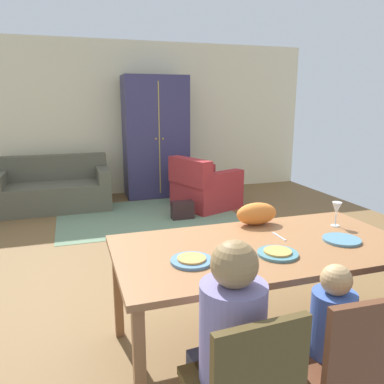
{
  "coord_description": "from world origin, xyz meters",
  "views": [
    {
      "loc": [
        -0.99,
        -3.52,
        1.68
      ],
      "look_at": [
        0.07,
        -0.22,
        0.85
      ],
      "focal_mm": 35.71,
      "sensor_mm": 36.0,
      "label": 1
    }
  ],
  "objects_px": {
    "dining_table": "(263,254)",
    "armoire": "(156,137)",
    "person_child": "(325,352)",
    "cat": "(257,214)",
    "handbag": "(182,210)",
    "armchair": "(204,188)",
    "plate_near_woman": "(342,240)",
    "plate_near_man": "(192,261)",
    "plate_near_child": "(278,254)",
    "couch": "(54,190)",
    "dining_chair_child": "(349,364)",
    "person_man": "(228,359)",
    "wine_glass": "(337,209)"
  },
  "relations": [
    {
      "from": "plate_near_child",
      "to": "wine_glass",
      "type": "bearing_deg",
      "value": 27.21
    },
    {
      "from": "plate_near_woman",
      "to": "handbag",
      "type": "xyz_separation_m",
      "value": [
        -0.2,
        3.12,
        -0.64
      ]
    },
    {
      "from": "plate_near_man",
      "to": "wine_glass",
      "type": "relative_size",
      "value": 1.34
    },
    {
      "from": "person_child",
      "to": "cat",
      "type": "relative_size",
      "value": 2.89
    },
    {
      "from": "dining_table",
      "to": "wine_glass",
      "type": "height_order",
      "value": "wine_glass"
    },
    {
      "from": "plate_near_man",
      "to": "couch",
      "type": "xyz_separation_m",
      "value": [
        -0.92,
        4.3,
        -0.47
      ]
    },
    {
      "from": "couch",
      "to": "armoire",
      "type": "height_order",
      "value": "armoire"
    },
    {
      "from": "person_child",
      "to": "couch",
      "type": "relative_size",
      "value": 0.54
    },
    {
      "from": "armoire",
      "to": "couch",
      "type": "bearing_deg",
      "value": -168.62
    },
    {
      "from": "couch",
      "to": "dining_table",
      "type": "bearing_deg",
      "value": -70.84
    },
    {
      "from": "plate_near_man",
      "to": "plate_near_woman",
      "type": "relative_size",
      "value": 1.0
    },
    {
      "from": "person_child",
      "to": "armchair",
      "type": "height_order",
      "value": "person_child"
    },
    {
      "from": "wine_glass",
      "to": "person_man",
      "type": "distance_m",
      "value": 1.56
    },
    {
      "from": "person_child",
      "to": "cat",
      "type": "height_order",
      "value": "cat"
    },
    {
      "from": "dining_chair_child",
      "to": "armchair",
      "type": "relative_size",
      "value": 0.79
    },
    {
      "from": "person_man",
      "to": "plate_near_child",
      "type": "bearing_deg",
      "value": 43.11
    },
    {
      "from": "dining_table",
      "to": "plate_near_man",
      "type": "xyz_separation_m",
      "value": [
        -0.53,
        -0.12,
        0.07
      ]
    },
    {
      "from": "dining_table",
      "to": "armoire",
      "type": "relative_size",
      "value": 0.93
    },
    {
      "from": "handbag",
      "to": "armchair",
      "type": "bearing_deg",
      "value": 43.89
    },
    {
      "from": "plate_near_man",
      "to": "couch",
      "type": "bearing_deg",
      "value": 102.05
    },
    {
      "from": "person_man",
      "to": "armoire",
      "type": "relative_size",
      "value": 0.53
    },
    {
      "from": "dining_table",
      "to": "armchair",
      "type": "xyz_separation_m",
      "value": [
        0.83,
        3.5,
        -0.38
      ]
    },
    {
      "from": "person_child",
      "to": "armoire",
      "type": "relative_size",
      "value": 0.44
    },
    {
      "from": "plate_near_man",
      "to": "plate_near_woman",
      "type": "height_order",
      "value": "same"
    },
    {
      "from": "plate_near_man",
      "to": "armoire",
      "type": "bearing_deg",
      "value": 79.93
    },
    {
      "from": "dining_table",
      "to": "person_child",
      "type": "relative_size",
      "value": 2.1
    },
    {
      "from": "wine_glass",
      "to": "dining_chair_child",
      "type": "xyz_separation_m",
      "value": [
        -0.7,
        -1.04,
        -0.4
      ]
    },
    {
      "from": "plate_near_woman",
      "to": "person_child",
      "type": "relative_size",
      "value": 0.27
    },
    {
      "from": "plate_near_man",
      "to": "dining_chair_child",
      "type": "distance_m",
      "value": 0.95
    },
    {
      "from": "person_child",
      "to": "handbag",
      "type": "height_order",
      "value": "person_child"
    },
    {
      "from": "person_child",
      "to": "couch",
      "type": "xyz_separation_m",
      "value": [
        -1.45,
        4.87,
        -0.13
      ]
    },
    {
      "from": "armchair",
      "to": "handbag",
      "type": "xyz_separation_m",
      "value": [
        -0.5,
        -0.48,
        -0.19
      ]
    },
    {
      "from": "wine_glass",
      "to": "dining_table",
      "type": "bearing_deg",
      "value": -165.58
    },
    {
      "from": "armchair",
      "to": "handbag",
      "type": "bearing_deg",
      "value": -136.11
    },
    {
      "from": "handbag",
      "to": "plate_near_woman",
      "type": "bearing_deg",
      "value": -86.26
    },
    {
      "from": "couch",
      "to": "handbag",
      "type": "height_order",
      "value": "couch"
    },
    {
      "from": "dining_chair_child",
      "to": "couch",
      "type": "relative_size",
      "value": 0.51
    },
    {
      "from": "couch",
      "to": "person_man",
      "type": "bearing_deg",
      "value": -79.33
    },
    {
      "from": "cat",
      "to": "couch",
      "type": "distance_m",
      "value": 4.15
    },
    {
      "from": "person_child",
      "to": "wine_glass",
      "type": "bearing_deg",
      "value": 51.15
    },
    {
      "from": "handbag",
      "to": "armoire",
      "type": "bearing_deg",
      "value": 91.5
    },
    {
      "from": "person_man",
      "to": "handbag",
      "type": "bearing_deg",
      "value": 76.83
    },
    {
      "from": "dining_chair_child",
      "to": "plate_near_child",
      "type": "bearing_deg",
      "value": 89.7
    },
    {
      "from": "dining_table",
      "to": "plate_near_woman",
      "type": "relative_size",
      "value": 7.78
    },
    {
      "from": "plate_near_child",
      "to": "couch",
      "type": "xyz_separation_m",
      "value": [
        -1.45,
        4.36,
        -0.47
      ]
    },
    {
      "from": "dining_chair_child",
      "to": "armoire",
      "type": "bearing_deg",
      "value": 86.87
    },
    {
      "from": "person_child",
      "to": "cat",
      "type": "bearing_deg",
      "value": 82.2
    },
    {
      "from": "wine_glass",
      "to": "armchair",
      "type": "distance_m",
      "value": 3.38
    },
    {
      "from": "plate_near_woman",
      "to": "person_man",
      "type": "bearing_deg",
      "value": -151.47
    },
    {
      "from": "plate_near_man",
      "to": "person_man",
      "type": "relative_size",
      "value": 0.23
    }
  ]
}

